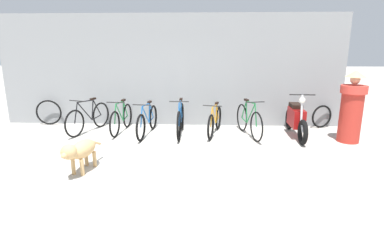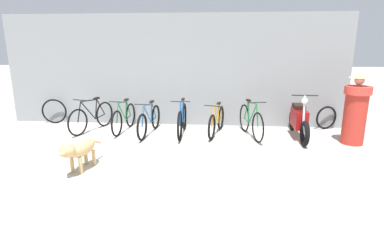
% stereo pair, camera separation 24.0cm
% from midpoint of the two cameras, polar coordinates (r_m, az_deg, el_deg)
% --- Properties ---
extents(ground_plane, '(60.00, 60.00, 0.00)m').
position_cam_midpoint_polar(ground_plane, '(5.41, -9.67, -10.11)').
color(ground_plane, '#ADA89E').
extents(shop_wall_back, '(9.51, 0.20, 3.05)m').
position_cam_midpoint_polar(shop_wall_back, '(8.46, -5.04, 9.33)').
color(shop_wall_back, gray).
rests_on(shop_wall_back, ground).
extents(bicycle_0, '(0.61, 1.66, 0.89)m').
position_cam_midpoint_polar(bicycle_0, '(8.28, -19.88, 0.36)').
color(bicycle_0, black).
rests_on(bicycle_0, ground).
extents(bicycle_1, '(0.46, 1.62, 0.86)m').
position_cam_midpoint_polar(bicycle_1, '(8.01, -14.13, 0.22)').
color(bicycle_1, black).
rests_on(bicycle_1, ground).
extents(bicycle_2, '(0.46, 1.74, 0.85)m').
position_cam_midpoint_polar(bicycle_2, '(7.63, -9.38, -0.24)').
color(bicycle_2, black).
rests_on(bicycle_2, ground).
extents(bicycle_3, '(0.46, 1.73, 0.93)m').
position_cam_midpoint_polar(bicycle_3, '(7.52, -3.12, -0.05)').
color(bicycle_3, black).
rests_on(bicycle_3, ground).
extents(bicycle_4, '(0.51, 1.59, 0.81)m').
position_cam_midpoint_polar(bicycle_4, '(7.60, 3.46, -0.26)').
color(bicycle_4, black).
rests_on(bicycle_4, ground).
extents(bicycle_5, '(0.52, 1.64, 0.93)m').
position_cam_midpoint_polar(bicycle_5, '(7.53, 9.86, -0.16)').
color(bicycle_5, black).
rests_on(bicycle_5, ground).
extents(motorcycle, '(0.58, 1.89, 1.12)m').
position_cam_midpoint_polar(motorcycle, '(7.75, 18.37, 0.12)').
color(motorcycle, black).
rests_on(motorcycle, ground).
extents(stray_dog, '(0.43, 1.18, 0.62)m').
position_cam_midpoint_polar(stray_dog, '(5.65, -21.67, -5.40)').
color(stray_dog, tan).
rests_on(stray_dog, ground).
extents(person_in_robes, '(0.76, 0.76, 1.67)m').
position_cam_midpoint_polar(person_in_robes, '(7.73, 27.36, 2.24)').
color(person_in_robes, '#B72D23').
rests_on(person_in_robes, ground).
extents(spare_tire_left, '(0.71, 0.13, 0.71)m').
position_cam_midpoint_polar(spare_tire_left, '(9.48, -26.28, 1.30)').
color(spare_tire_left, black).
rests_on(spare_tire_left, ground).
extents(spare_tire_right, '(0.61, 0.27, 0.63)m').
position_cam_midpoint_polar(spare_tire_right, '(8.87, 22.76, 0.62)').
color(spare_tire_right, black).
rests_on(spare_tire_right, ground).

